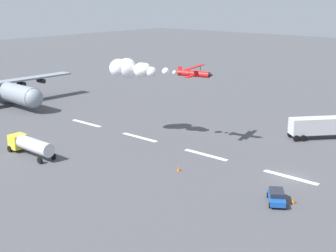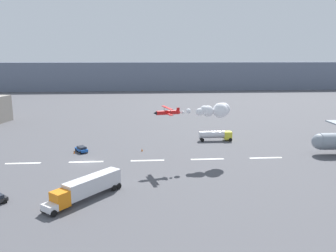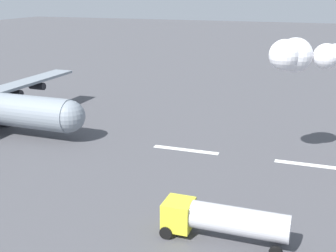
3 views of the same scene
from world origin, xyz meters
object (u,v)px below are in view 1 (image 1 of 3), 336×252
object	(u,v)px
stunt_biplane_red	(134,69)
traffic_cone_far	(179,168)
cargo_transport_plane	(6,90)
semi_truck_orange	(330,126)
airport_staff_sedan	(277,196)
fuel_tanker_truck	(30,145)
traffic_cone_near	(293,200)

from	to	relation	value
stunt_biplane_red	traffic_cone_far	distance (m)	22.02
cargo_transport_plane	semi_truck_orange	world-z (taller)	cargo_transport_plane
cargo_transport_plane	airport_staff_sedan	bearing A→B (deg)	174.52
stunt_biplane_red	semi_truck_orange	xyz separation A→B (m)	(-26.41, -21.41, -9.75)
fuel_tanker_truck	traffic_cone_near	world-z (taller)	fuel_tanker_truck
stunt_biplane_red	airport_staff_sedan	world-z (taller)	stunt_biplane_red
cargo_transport_plane	stunt_biplane_red	distance (m)	39.50
airport_staff_sedan	traffic_cone_far	bearing A→B (deg)	-1.70
airport_staff_sedan	traffic_cone_near	bearing A→B (deg)	-145.76
stunt_biplane_red	traffic_cone_near	size ratio (longest dim) A/B	24.59
stunt_biplane_red	airport_staff_sedan	bearing A→B (deg)	165.03
cargo_transport_plane	fuel_tanker_truck	world-z (taller)	cargo_transport_plane
traffic_cone_far	semi_truck_orange	bearing A→B (deg)	-107.84
traffic_cone_near	traffic_cone_far	xyz separation A→B (m)	(17.26, 0.66, 0.00)
cargo_transport_plane	traffic_cone_near	bearing A→B (deg)	175.52
cargo_transport_plane	fuel_tanker_truck	distance (m)	37.55
stunt_biplane_red	traffic_cone_far	xyz separation A→B (m)	(-16.87, 8.23, -11.51)
semi_truck_orange	airport_staff_sedan	size ratio (longest dim) A/B	2.96
fuel_tanker_truck	traffic_cone_far	bearing A→B (deg)	-155.47
cargo_transport_plane	traffic_cone_near	size ratio (longest dim) A/B	47.04
fuel_tanker_truck	airport_staff_sedan	bearing A→B (deg)	-165.83
traffic_cone_far	airport_staff_sedan	bearing A→B (deg)	178.30
semi_truck_orange	fuel_tanker_truck	bearing A→B (deg)	51.74
cargo_transport_plane	semi_truck_orange	bearing A→B (deg)	-160.28
cargo_transport_plane	semi_truck_orange	size ratio (longest dim) A/B	2.62
semi_truck_orange	airport_staff_sedan	xyz separation A→B (m)	(-6.08, 30.10, -1.32)
fuel_tanker_truck	airport_staff_sedan	world-z (taller)	fuel_tanker_truck
traffic_cone_near	traffic_cone_far	distance (m)	17.27
semi_truck_orange	traffic_cone_near	size ratio (longest dim) A/B	17.92
traffic_cone_far	traffic_cone_near	bearing A→B (deg)	-177.82
airport_staff_sedan	fuel_tanker_truck	bearing A→B (deg)	14.17
fuel_tanker_truck	airport_staff_sedan	distance (m)	38.40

